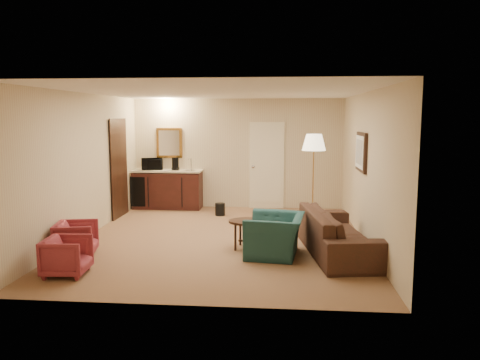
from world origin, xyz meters
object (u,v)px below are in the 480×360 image
Objects in this scene: coffee_table at (254,235)px; coffee_maker at (175,164)px; rose_chair_far at (67,254)px; floor_lamp at (313,178)px; waste_bin at (220,209)px; wetbar_cabinet at (168,189)px; microwave at (152,163)px; teal_armchair at (275,228)px; sofa at (338,225)px; rose_chair_near at (76,237)px.

coffee_maker is at bearing 121.84° from coffee_table.
coffee_table is at bearing -62.90° from rose_chair_far.
waste_bin is (-2.00, 0.50, -0.78)m from floor_lamp.
microwave reaches higher than wetbar_cabinet.
teal_armchair is 4.40m from coffee_maker.
rose_chair_far is (-3.85, -1.39, -0.16)m from sofa.
coffee_table reaches higher than waste_bin.
wetbar_cabinet reaches higher than rose_chair_far.
sofa is at bearing -50.19° from waste_bin.
teal_armchair is (2.60, -3.62, -0.03)m from wetbar_cabinet.
sofa reaches higher than rose_chair_far.
teal_armchair is 3.17m from waste_bin.
teal_armchair is 1.18× the size of coffee_table.
rose_chair_near is at bearing 12.23° from rose_chair_far.
microwave is (-2.99, 3.67, 0.65)m from teal_armchair.
sofa is 1.02m from teal_armchair.
rose_chair_far is at bearing 101.49° from sofa.
coffee_maker is at bearing 1.74° from wetbar_cabinet.
teal_armchair reaches higher than coffee_table.
teal_armchair is 3.10m from rose_chair_far.
sofa is 3.53m from waste_bin.
coffee_table is at bearing -117.81° from floor_lamp.
microwave is at bearing -134.02° from teal_armchair.
rose_chair_near is (-0.50, -3.96, -0.15)m from wetbar_cabinet.
waste_bin is (1.60, 4.09, -0.16)m from rose_chair_far.
coffee_table is at bearing 76.64° from sofa.
coffee_table is at bearing -62.45° from coffee_maker.
waste_bin is at bearing -36.45° from coffee_maker.
waste_bin is at bearing 166.05° from floor_lamp.
coffee_maker reaches higher than teal_armchair.
microwave is (-2.64, 3.35, 0.84)m from coffee_table.
coffee_table is (-1.35, 0.12, -0.22)m from sofa.
sofa is 2.36× the size of teal_armchair.
waste_bin is (1.85, 3.24, -0.17)m from rose_chair_near.
floor_lamp is at bearing -19.96° from wetbar_cabinet.
floor_lamp is at bearing -25.48° from coffee_maker.
wetbar_cabinet reaches higher than coffee_table.
sofa is 7.84× the size of coffee_maker.
waste_bin is at bearing -43.23° from microwave.
microwave is at bearing 172.98° from wetbar_cabinet.
microwave reaches higher than sofa.
teal_armchair is 2.56m from floor_lamp.
coffee_maker is (0.58, -0.04, -0.02)m from microwave.
floor_lamp is (-0.25, 2.20, 0.46)m from sofa.
rose_chair_near is at bearing -97.20° from wetbar_cabinet.
rose_chair_near is 4.76m from floor_lamp.
floor_lamp is at bearing -38.08° from microwave.
coffee_maker is at bearing 147.84° from waste_bin.
teal_armchair is 1.68× the size of rose_chair_far.
rose_chair_near is 2.83m from coffee_table.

